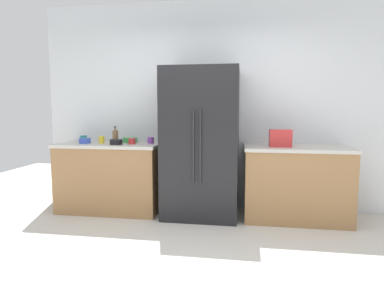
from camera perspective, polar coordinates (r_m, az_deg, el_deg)
The scene contains 14 objects.
ground_plane at distance 3.03m, azimuth -0.87°, elevation -20.64°, with size 9.29×9.29×0.00m, color beige.
kitchen_back_panel at distance 4.48m, azimuth 3.01°, elevation 6.65°, with size 4.65×0.10×2.81m, color silver.
counter_left at distance 4.52m, azimuth -14.08°, elevation -5.60°, with size 1.37×0.68×0.91m.
counter_right at distance 4.22m, azimuth 17.83°, elevation -6.55°, with size 1.27×0.68×0.91m.
refrigerator at distance 4.09m, azimuth 1.59°, elevation 0.13°, with size 0.94×0.74×1.87m.
toaster at distance 4.05m, azimuth 15.33°, elevation 1.00°, with size 0.26×0.17×0.21m, color red.
bottle_a at distance 4.45m, azimuth -13.38°, elevation 1.31°, with size 0.08×0.08×0.23m.
cup_a at distance 4.33m, azimuth -7.30°, elevation 0.65°, with size 0.09×0.09×0.08m, color purple.
cup_b at distance 4.28m, azimuth -10.55°, elevation 0.50°, with size 0.09×0.09×0.07m, color red.
cup_c at distance 4.69m, azimuth -18.61°, elevation 0.88°, with size 0.10×0.10×0.09m, color teal.
cup_d at distance 4.45m, azimuth -15.66°, elevation 0.72°, with size 0.08×0.08×0.10m, color yellow.
bowl_a at distance 4.50m, azimuth -10.88°, elevation 0.70°, with size 0.20×0.20×0.06m, color green.
bowl_b at distance 4.52m, azimuth -18.38°, elevation 0.54°, with size 0.15×0.15×0.07m, color blue.
bowl_c at distance 4.27m, azimuth -13.24°, elevation 0.36°, with size 0.16×0.16×0.07m, color black.
Camera 1 is at (0.46, -2.66, 1.37)m, focal length 30.22 mm.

